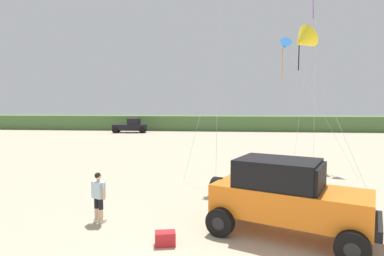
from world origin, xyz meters
TOP-DOWN VIEW (x-y plane):
  - dune_ridge at (5.60, 44.35)m, footprint 90.00×6.54m
  - jeep at (3.07, 3.41)m, footprint 5.00×3.91m
  - person_watching at (-2.88, 3.85)m, footprint 0.56×0.44m
  - cooler_box at (-0.38, 2.35)m, footprint 0.62×0.47m
  - distant_pickup at (-11.93, 37.79)m, footprint 4.77×2.79m
  - kite_red_delta at (4.65, 8.91)m, footprint 2.95×3.41m
  - kite_blue_swept at (5.07, 15.73)m, footprint 3.41×5.38m

SIDE VIEW (x-z plane):
  - cooler_box at x=-0.38m, z-range 0.00..0.38m
  - person_watching at x=-2.88m, z-range 0.10..1.77m
  - distant_pickup at x=-11.93m, z-range -0.05..1.93m
  - dune_ridge at x=5.60m, z-range 0.00..2.18m
  - jeep at x=3.07m, z-range 0.07..2.33m
  - kite_red_delta at x=4.65m, z-range 3.06..10.43m
  - kite_blue_swept at x=5.07m, z-range 3.61..11.85m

